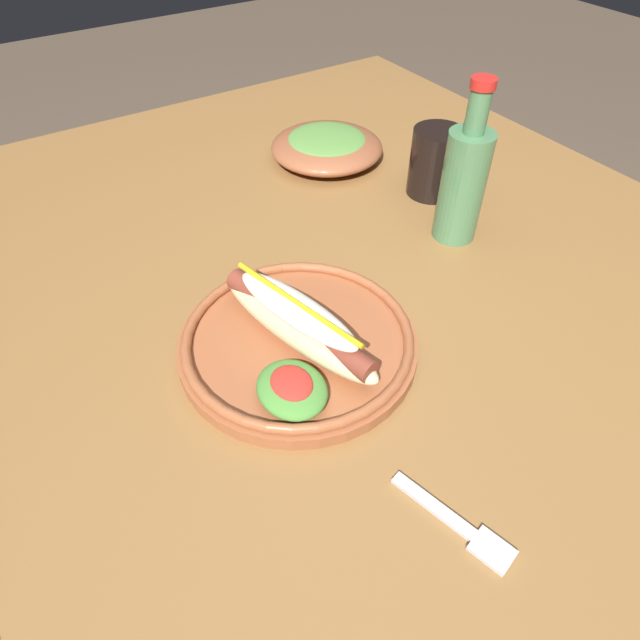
{
  "coord_description": "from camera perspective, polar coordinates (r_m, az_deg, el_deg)",
  "views": [
    {
      "loc": [
        0.37,
        -0.37,
        1.21
      ],
      "look_at": [
        -0.01,
        -0.13,
        0.77
      ],
      "focal_mm": 30.7,
      "sensor_mm": 36.0,
      "label": 1
    }
  ],
  "objects": [
    {
      "name": "soda_cup",
      "position": [
        0.89,
        11.9,
        15.78
      ],
      "size": [
        0.08,
        0.08,
        0.1
      ],
      "primitive_type": "cylinder",
      "color": "black",
      "rests_on": "dining_table"
    },
    {
      "name": "glass_bottle",
      "position": [
        0.78,
        14.73,
        13.84
      ],
      "size": [
        0.06,
        0.06,
        0.22
      ],
      "color": "#4C7F51",
      "rests_on": "dining_table"
    },
    {
      "name": "dining_table",
      "position": [
        0.76,
        8.49,
        -2.77
      ],
      "size": [
        1.46,
        1.01,
        0.74
      ],
      "color": "olive",
      "rests_on": "ground_plane"
    },
    {
      "name": "fork",
      "position": [
        0.53,
        14.4,
        -20.09
      ],
      "size": [
        0.12,
        0.05,
        0.0
      ],
      "rotation": [
        0.0,
        0.0,
        0.25
      ],
      "color": "silver",
      "rests_on": "dining_table"
    },
    {
      "name": "hot_dog_plate",
      "position": [
        0.62,
        -2.36,
        -1.92
      ],
      "size": [
        0.27,
        0.27,
        0.08
      ],
      "color": "#9E5633",
      "rests_on": "dining_table"
    },
    {
      "name": "ground_plane",
      "position": [
        1.31,
        5.3,
        -22.69
      ],
      "size": [
        8.0,
        8.0,
        0.0
      ],
      "primitive_type": "plane",
      "color": "brown"
    },
    {
      "name": "side_bowl",
      "position": [
        0.99,
        0.71,
        17.71
      ],
      "size": [
        0.19,
        0.19,
        0.05
      ],
      "color": "brown",
      "rests_on": "dining_table"
    }
  ]
}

